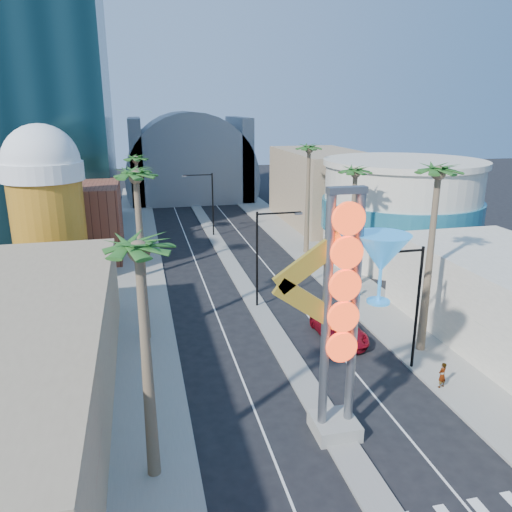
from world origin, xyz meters
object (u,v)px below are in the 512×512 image
at_px(pedestrian_a, 442,375).
at_px(pedestrian_b, 354,289).
at_px(red_pickup, 339,328).
at_px(neon_sign, 358,298).

xyz_separation_m(pedestrian_a, pedestrian_b, (0.92, 14.45, -0.01)).
relative_size(red_pickup, pedestrian_a, 3.77).
height_order(neon_sign, pedestrian_a, neon_sign).
bearing_deg(red_pickup, pedestrian_a, -65.06).
xyz_separation_m(neon_sign, pedestrian_a, (6.78, 2.42, -6.37)).
bearing_deg(pedestrian_b, pedestrian_a, 97.72).
distance_m(pedestrian_a, pedestrian_b, 14.48).
height_order(neon_sign, pedestrian_b, neon_sign).
distance_m(neon_sign, red_pickup, 12.43).
bearing_deg(pedestrian_b, neon_sign, 76.84).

